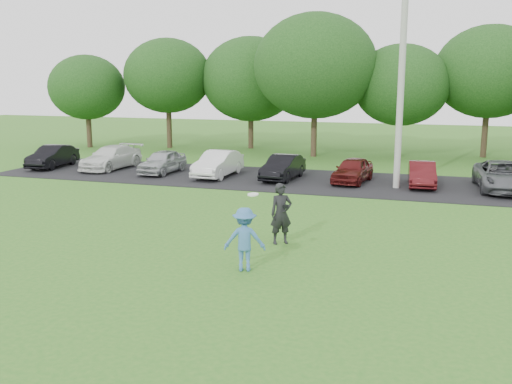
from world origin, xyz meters
TOP-DOWN VIEW (x-y plane):
  - ground at (0.00, 0.00)m, footprint 100.00×100.00m
  - parking_lot at (0.00, 13.00)m, footprint 32.00×6.50m
  - utility_pole at (3.65, 12.37)m, footprint 0.28×0.28m
  - frisbee_player at (0.80, 0.04)m, footprint 1.16×0.86m
  - camera_bystander at (1.05, 2.60)m, footprint 0.78×0.72m
  - parked_cars at (1.39, 13.02)m, footprint 31.00×4.66m
  - tree_row at (1.51, 22.76)m, footprint 42.39×9.85m

SIDE VIEW (x-z plane):
  - ground at x=0.00m, z-range 0.00..0.00m
  - parking_lot at x=0.00m, z-range 0.00..0.03m
  - parked_cars at x=1.39m, z-range 0.00..1.24m
  - frisbee_player at x=0.80m, z-range -0.19..1.80m
  - camera_bystander at x=1.05m, z-range 0.00..1.79m
  - utility_pole at x=3.65m, z-range 0.00..9.47m
  - tree_row at x=1.51m, z-range 0.59..9.23m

